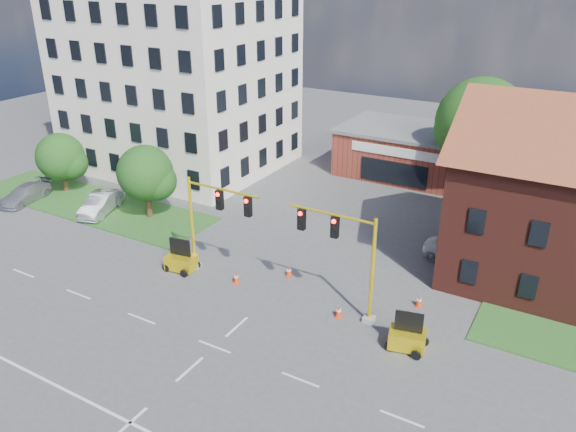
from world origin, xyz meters
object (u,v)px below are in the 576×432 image
object	(u,v)px
signal_mast_east	(344,251)
pickup_white	(461,252)
trailer_west	(181,261)
trailer_east	(407,338)
signal_mast_west	(213,218)

from	to	relation	value
signal_mast_east	pickup_white	bearing A→B (deg)	65.98
trailer_west	pickup_white	distance (m)	18.17
signal_mast_east	trailer_east	size ratio (longest dim) A/B	3.01
signal_mast_east	trailer_west	xyz separation A→B (m)	(-10.92, -0.65, -3.26)
signal_mast_west	trailer_west	bearing A→B (deg)	-163.69
trailer_east	pickup_white	xyz separation A→B (m)	(0.01, 10.63, 0.02)
signal_mast_east	pickup_white	xyz separation A→B (m)	(4.20, 9.43, -3.26)
signal_mast_west	signal_mast_east	xyz separation A→B (m)	(8.71, 0.00, 0.00)
trailer_east	pickup_white	bearing A→B (deg)	77.61
trailer_east	pickup_white	size ratio (longest dim) A/B	0.43
trailer_west	trailer_east	xyz separation A→B (m)	(15.11, -0.56, -0.01)
trailer_west	trailer_east	world-z (taller)	trailer_west
signal_mast_east	trailer_west	bearing A→B (deg)	-176.61
signal_mast_east	trailer_east	xyz separation A→B (m)	(4.19, -1.20, -3.27)
signal_mast_west	signal_mast_east	bearing A→B (deg)	0.00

